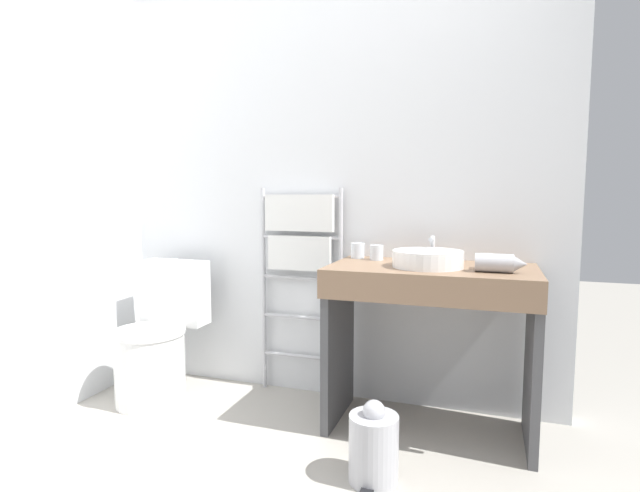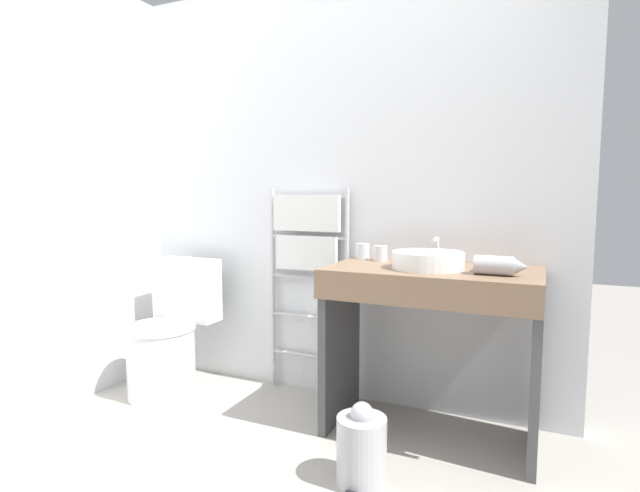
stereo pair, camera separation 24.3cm
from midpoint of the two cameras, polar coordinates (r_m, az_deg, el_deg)
The scene contains 11 objects.
wall_back at distance 2.90m, azimuth 3.69°, elevation 6.31°, with size 2.70×0.12×2.37m, color silver.
wall_side at distance 3.06m, azimuth -25.04°, elevation 5.75°, with size 0.12×1.97×2.37m, color silver.
toilet at distance 3.08m, azimuth -14.70°, elevation -10.34°, with size 0.40×0.53×0.78m.
towel_radiator at distance 2.85m, azimuth 0.95°, elevation -0.20°, with size 0.50×0.06×1.20m.
vanity_counter at distance 2.46m, azimuth 15.35°, elevation -8.50°, with size 0.97×0.55×0.82m.
sink_basin at distance 2.39m, azimuth 15.10°, elevation -1.54°, with size 0.33×0.33×0.08m.
faucet at distance 2.56m, azimuth 15.79°, elevation -0.07°, with size 0.02×0.10×0.13m.
cup_near_wall at distance 2.69m, azimuth 7.48°, elevation -0.60°, with size 0.07×0.07×0.08m.
cup_near_edge at distance 2.62m, azimuth 9.58°, elevation -0.84°, with size 0.07×0.07×0.08m.
hair_dryer at distance 2.31m, azimuth 22.53°, elevation -2.07°, with size 0.22×0.16×0.08m.
trash_bin at distance 2.18m, azimuth 8.22°, elevation -22.02°, with size 0.20×0.24×0.34m.
Camera 2 is at (1.14, -1.28, 1.17)m, focal length 28.00 mm.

